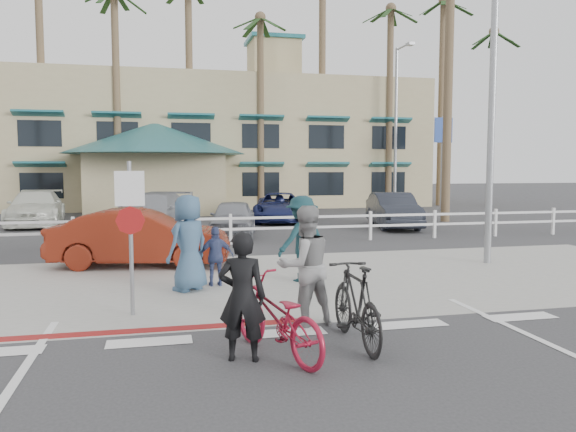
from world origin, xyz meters
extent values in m
plane|color=#333335|center=(0.00, 0.00, 0.00)|extent=(140.00, 140.00, 0.00)
cube|color=#333335|center=(0.00, -2.00, 0.00)|extent=(12.00, 16.00, 0.01)
cube|color=gray|center=(0.00, 4.50, 0.01)|extent=(22.00, 7.00, 0.01)
cube|color=#333335|center=(0.00, 8.50, 0.00)|extent=(40.00, 5.00, 0.01)
cube|color=#333335|center=(0.00, 18.00, 0.00)|extent=(50.00, 16.00, 0.01)
cube|color=maroon|center=(-3.00, 1.20, 0.01)|extent=(7.00, 0.25, 0.02)
imported|color=maroon|center=(-0.35, -0.37, 0.53)|extent=(1.41, 2.15, 1.07)
imported|color=black|center=(-0.81, -0.42, 0.85)|extent=(0.70, 0.55, 1.69)
imported|color=black|center=(0.85, -0.14, 0.59)|extent=(0.57, 1.96, 1.18)
imported|color=gray|center=(0.39, 0.98, 0.95)|extent=(1.06, 0.90, 1.91)
imported|color=#123239|center=(1.19, 4.31, 0.94)|extent=(1.40, 1.17, 1.89)
imported|color=#3A4571|center=(-0.69, 4.22, 0.63)|extent=(0.74, 0.32, 1.26)
imported|color=#365471|center=(-1.27, 3.90, 0.98)|extent=(1.13, 1.09, 1.96)
imported|color=maroon|center=(-2.30, 7.04, 0.73)|extent=(4.62, 2.34, 1.45)
imported|color=gray|center=(-2.12, 14.10, 0.77)|extent=(3.67, 5.70, 1.54)
imported|color=gray|center=(0.76, 12.70, 0.66)|extent=(2.26, 4.08, 1.31)
imported|color=#242831|center=(7.58, 14.03, 0.72)|extent=(2.30, 4.59, 1.45)
imported|color=silver|center=(-7.02, 18.45, 0.75)|extent=(2.49, 5.31, 1.50)
imported|color=#161D4C|center=(3.52, 17.54, 0.67)|extent=(3.26, 5.18, 1.33)
camera|label=1|loc=(-1.82, -7.46, 2.50)|focal=35.00mm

